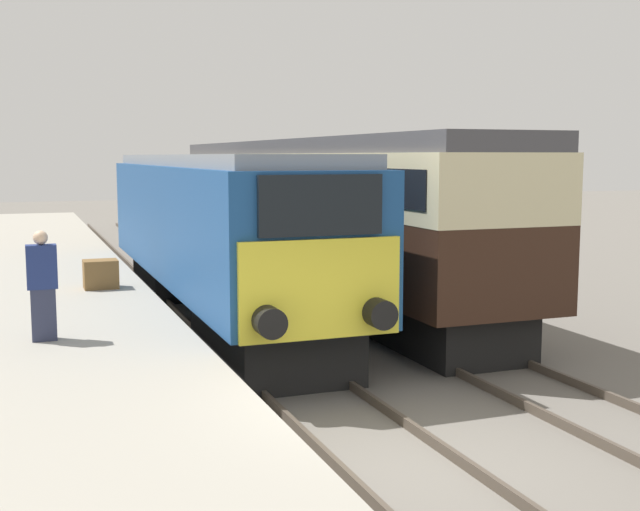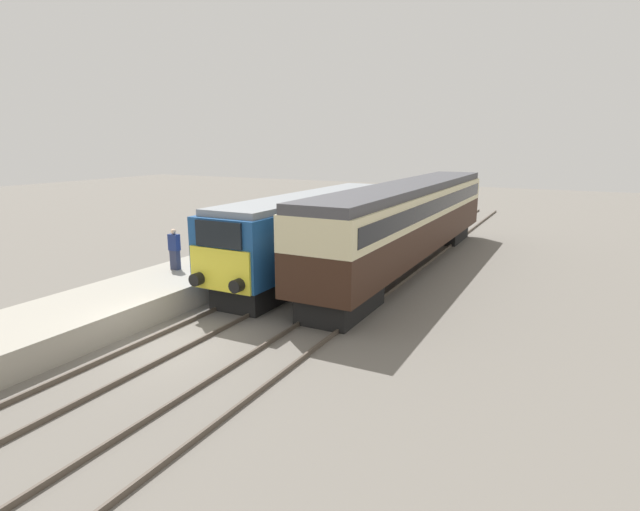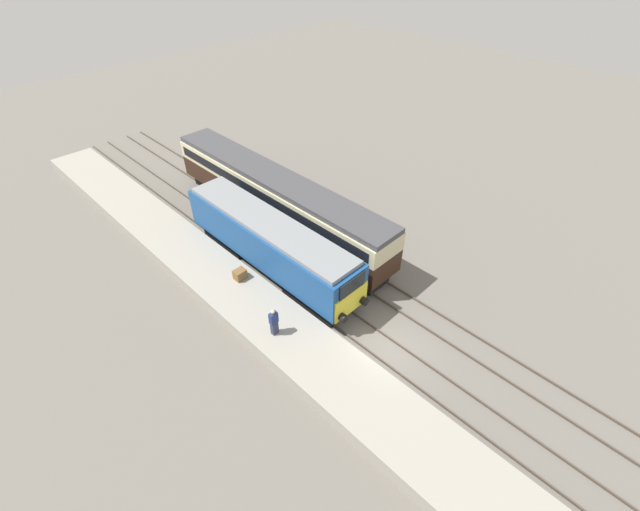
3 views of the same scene
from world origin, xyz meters
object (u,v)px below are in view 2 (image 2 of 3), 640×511
Objects in this scene: passenger_carriage at (410,216)px; person_on_platform at (175,249)px; locomotive at (313,230)px; luggage_crate at (265,245)px.

passenger_carriage is 10.95m from person_on_platform.
passenger_carriage reaches higher than person_on_platform.
person_on_platform is (-3.78, -4.80, -0.35)m from locomotive.
locomotive is 8.20× the size of person_on_platform.
passenger_carriage reaches higher than locomotive.
locomotive is 19.58× the size of luggage_crate.
passenger_carriage is (3.40, 3.43, 0.42)m from locomotive.
locomotive reaches higher than person_on_platform.
person_on_platform is (-7.18, -8.23, -0.76)m from passenger_carriage.
luggage_crate is (-5.91, -3.58, -1.29)m from passenger_carriage.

